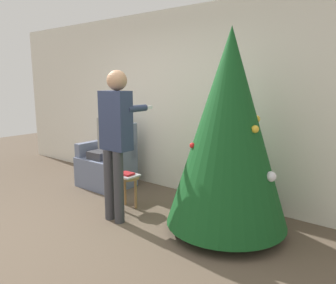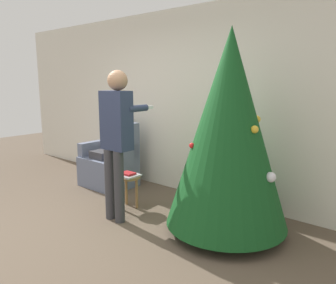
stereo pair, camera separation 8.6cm
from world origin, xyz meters
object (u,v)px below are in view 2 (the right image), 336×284
christmas_tree (229,129)px  person_standing (116,132)px  side_stool (128,182)px  person_seated (108,142)px  armchair (110,163)px

christmas_tree → person_standing: size_ratio=1.24×
side_stool → person_standing: bearing=-62.3°
person_standing → person_seated: bearing=144.4°
person_seated → side_stool: bearing=-26.5°
person_seated → armchair: bearing=90.0°
christmas_tree → side_stool: size_ratio=5.07×
armchair → side_stool: 1.05m
armchair → side_stool: armchair is taller
christmas_tree → side_stool: 1.60m
christmas_tree → person_seated: christmas_tree is taller
person_seated → person_standing: 1.40m
christmas_tree → armchair: (-2.29, 0.29, -0.80)m
person_seated → side_stool: 1.10m
person_seated → side_stool: (0.93, -0.46, -0.36)m
person_seated → person_standing: person_standing is taller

